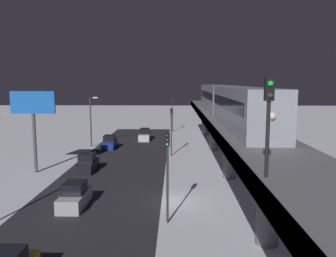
# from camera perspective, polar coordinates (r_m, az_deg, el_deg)

# --- Properties ---
(ground_plane) EXTENTS (240.00, 240.00, 0.00)m
(ground_plane) POSITION_cam_1_polar(r_m,az_deg,el_deg) (29.87, 0.52, -11.77)
(ground_plane) COLOR white
(avenue_asphalt) EXTENTS (11.00, 90.21, 0.01)m
(avenue_asphalt) POSITION_cam_1_polar(r_m,az_deg,el_deg) (30.60, -11.62, -11.45)
(avenue_asphalt) COLOR #28282D
(avenue_asphalt) RESTS_ON ground_plane
(elevated_railway) EXTENTS (5.00, 90.21, 6.04)m
(elevated_railway) POSITION_cam_1_polar(r_m,az_deg,el_deg) (29.11, 12.18, -1.85)
(elevated_railway) COLOR slate
(elevated_railway) RESTS_ON ground_plane
(subway_train) EXTENTS (2.94, 36.87, 3.40)m
(subway_train) POSITION_cam_1_polar(r_m,az_deg,el_deg) (39.32, 9.47, 4.44)
(subway_train) COLOR #999EA8
(subway_train) RESTS_ON elevated_railway
(rail_signal) EXTENTS (0.36, 0.41, 4.00)m
(rail_signal) POSITION_cam_1_polar(r_m,az_deg,el_deg) (14.53, 15.97, 2.85)
(rail_signal) COLOR black
(rail_signal) RESTS_ON elevated_railway
(sedan_blue) EXTENTS (1.91, 4.20, 1.97)m
(sedan_blue) POSITION_cam_1_polar(r_m,az_deg,el_deg) (53.42, -9.43, -2.36)
(sedan_blue) COLOR navy
(sedan_blue) RESTS_ON ground_plane
(sedan_white) EXTENTS (1.80, 4.78, 1.97)m
(sedan_white) POSITION_cam_1_polar(r_m,az_deg,el_deg) (60.57, -3.77, -1.09)
(sedan_white) COLOR silver
(sedan_white) RESTS_ON ground_plane
(sedan_black) EXTENTS (1.80, 4.27, 1.97)m
(sedan_black) POSITION_cam_1_polar(r_m,az_deg,el_deg) (40.50, -12.94, -5.61)
(sedan_black) COLOR black
(sedan_black) RESTS_ON ground_plane
(sedan_silver) EXTENTS (1.80, 4.47, 1.97)m
(sedan_silver) POSITION_cam_1_polar(r_m,az_deg,el_deg) (29.62, -14.85, -10.57)
(sedan_silver) COLOR #B2B2B7
(sedan_silver) RESTS_ON ground_plane
(traffic_light_near) EXTENTS (0.32, 0.44, 6.40)m
(traffic_light_near) POSITION_cam_1_polar(r_m,az_deg,el_deg) (24.48, -0.08, -5.89)
(traffic_light_near) COLOR #2D2D2D
(traffic_light_near) RESTS_ON ground_plane
(traffic_light_mid) EXTENTS (0.32, 0.44, 6.40)m
(traffic_light_mid) POSITION_cam_1_polar(r_m,az_deg,el_deg) (47.01, 0.54, 0.60)
(traffic_light_mid) COLOR #2D2D2D
(traffic_light_mid) RESTS_ON ground_plane
(traffic_light_far) EXTENTS (0.32, 0.44, 6.40)m
(traffic_light_far) POSITION_cam_1_polar(r_m,az_deg,el_deg) (69.75, 0.76, 2.88)
(traffic_light_far) COLOR #2D2D2D
(traffic_light_far) RESTS_ON ground_plane
(commercial_billboard) EXTENTS (4.80, 0.36, 8.90)m
(commercial_billboard) POSITION_cam_1_polar(r_m,az_deg,el_deg) (40.65, -20.98, 2.74)
(commercial_billboard) COLOR #4C4C51
(commercial_billboard) RESTS_ON ground_plane
(street_lamp_far) EXTENTS (1.35, 0.44, 7.65)m
(street_lamp_far) POSITION_cam_1_polar(r_m,az_deg,el_deg) (54.92, -12.19, 2.09)
(street_lamp_far) COLOR #38383D
(street_lamp_far) RESTS_ON ground_plane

